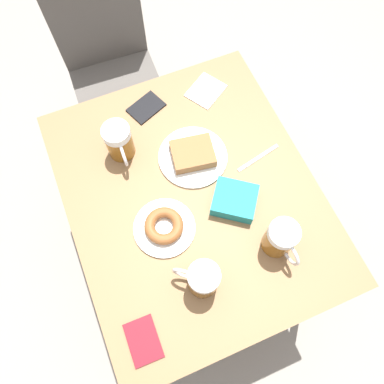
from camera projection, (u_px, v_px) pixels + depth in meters
name	position (u px, v px, depth m)	size (l,w,h in m)	color
ground_plane	(192.00, 247.00, 1.93)	(8.00, 8.00, 0.00)	gray
table	(192.00, 201.00, 1.31)	(0.82, 1.00, 0.73)	olive
chair	(109.00, 60.00, 1.73)	(0.42, 0.42, 0.88)	#514C47
plate_with_cake	(193.00, 155.00, 1.29)	(0.24, 0.24, 0.05)	white
plate_with_donut	(164.00, 227.00, 1.20)	(0.20, 0.20, 0.04)	white
beer_mug_left	(119.00, 142.00, 1.25)	(0.09, 0.14, 0.14)	#8C5619
beer_mug_center	(202.00, 279.00, 1.08)	(0.12, 0.11, 0.14)	#8C5619
beer_mug_right	(281.00, 239.00, 1.13)	(0.09, 0.14, 0.14)	#8C5619
napkin_folded	(206.00, 91.00, 1.42)	(0.17, 0.16, 0.00)	white
fork	(258.00, 158.00, 1.31)	(0.17, 0.05, 0.00)	silver
passport_near_edge	(143.00, 341.00, 1.08)	(0.09, 0.13, 0.01)	maroon
passport_far_edge	(146.00, 108.00, 1.39)	(0.15, 0.13, 0.01)	black
blue_pouch	(234.00, 200.00, 1.22)	(0.18, 0.18, 0.05)	teal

